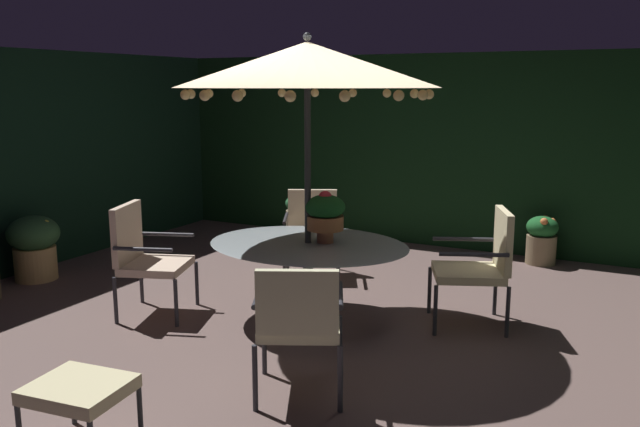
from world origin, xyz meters
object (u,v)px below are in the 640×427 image
(potted_plant_back_center, at_px, (299,216))
(patio_chair_east, at_px, (482,261))
(centerpiece_planter, at_px, (325,213))
(potted_plant_right_near, at_px, (542,239))
(patio_dining_table, at_px, (308,254))
(patio_chair_northeast, at_px, (299,318))
(patio_chair_southeast, at_px, (312,227))
(ottoman_footrest, at_px, (79,391))
(patio_umbrella, at_px, (307,65))
(potted_plant_left_far, at_px, (34,245))
(patio_chair_north, at_px, (144,253))

(potted_plant_back_center, bearing_deg, patio_chair_east, -35.46)
(centerpiece_planter, xyz_separation_m, potted_plant_right_near, (1.43, 2.88, -0.69))
(patio_dining_table, distance_m, potted_plant_right_near, 3.36)
(patio_chair_northeast, relative_size, patio_chair_southeast, 1.02)
(patio_chair_northeast, distance_m, ottoman_footrest, 1.41)
(patio_umbrella, distance_m, potted_plant_back_center, 3.68)
(patio_chair_southeast, xyz_separation_m, ottoman_footrest, (0.49, -3.83, -0.18))
(centerpiece_planter, distance_m, patio_chair_east, 1.43)
(potted_plant_left_far, bearing_deg, patio_umbrella, 3.81)
(ottoman_footrest, bearing_deg, patio_chair_northeast, 53.81)
(patio_dining_table, xyz_separation_m, patio_chair_northeast, (0.65, -1.35, -0.05))
(patio_chair_southeast, bearing_deg, patio_umbrella, -63.82)
(patio_dining_table, relative_size, patio_chair_east, 1.76)
(ottoman_footrest, bearing_deg, patio_chair_north, 122.41)
(patio_chair_north, distance_m, patio_chair_northeast, 2.24)
(patio_chair_north, bearing_deg, ottoman_footrest, -57.59)
(patio_chair_northeast, xyz_separation_m, patio_chair_southeast, (-1.31, 2.71, -0.03))
(patio_umbrella, height_order, ottoman_footrest, patio_umbrella)
(patio_chair_north, height_order, patio_chair_east, patio_chair_east)
(patio_chair_east, xyz_separation_m, patio_chair_southeast, (-2.07, 0.77, -0.05))
(centerpiece_planter, distance_m, potted_plant_back_center, 3.21)
(centerpiece_planter, distance_m, potted_plant_right_near, 3.29)
(potted_plant_left_far, bearing_deg, patio_chair_east, 9.75)
(ottoman_footrest, relative_size, potted_plant_left_far, 0.82)
(patio_chair_northeast, relative_size, patio_chair_east, 0.92)
(patio_dining_table, xyz_separation_m, potted_plant_right_near, (1.57, 2.96, -0.31))
(centerpiece_planter, xyz_separation_m, ottoman_footrest, (-0.31, -2.56, -0.63))
(patio_umbrella, distance_m, ottoman_footrest, 3.13)
(centerpiece_planter, relative_size, patio_chair_east, 0.44)
(patio_chair_northeast, height_order, potted_plant_right_near, patio_chair_northeast)
(patio_chair_north, bearing_deg, patio_chair_northeast, -22.09)
(patio_chair_north, height_order, potted_plant_right_near, patio_chair_north)
(centerpiece_planter, height_order, potted_plant_right_near, centerpiece_planter)
(patio_chair_east, bearing_deg, ottoman_footrest, -117.25)
(patio_dining_table, distance_m, potted_plant_back_center, 3.15)
(patio_chair_southeast, bearing_deg, patio_chair_north, -112.25)
(patio_chair_southeast, bearing_deg, patio_chair_east, -20.39)
(centerpiece_planter, xyz_separation_m, patio_chair_east, (1.27, 0.51, -0.40))
(patio_dining_table, height_order, potted_plant_right_near, patio_dining_table)
(patio_chair_southeast, height_order, potted_plant_back_center, patio_chair_southeast)
(patio_chair_northeast, bearing_deg, centerpiece_planter, 109.85)
(patio_umbrella, relative_size, potted_plant_left_far, 3.56)
(potted_plant_right_near, relative_size, potted_plant_back_center, 0.91)
(ottoman_footrest, height_order, potted_plant_back_center, potted_plant_back_center)
(patio_chair_east, xyz_separation_m, potted_plant_right_near, (0.16, 2.38, -0.28))
(patio_chair_northeast, bearing_deg, patio_dining_table, 115.60)
(patio_chair_east, bearing_deg, patio_chair_north, -158.84)
(potted_plant_back_center, bearing_deg, patio_dining_table, -59.70)
(patio_chair_northeast, distance_m, patio_chair_east, 2.08)
(potted_plant_left_far, height_order, potted_plant_right_near, potted_plant_left_far)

